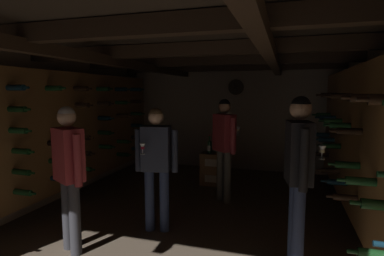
# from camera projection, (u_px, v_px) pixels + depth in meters

# --- Properties ---
(ground_plane) EXTENTS (8.40, 8.40, 0.00)m
(ground_plane) POSITION_uv_depth(u_px,v_px,m) (185.00, 225.00, 4.08)
(ground_plane) COLOR brown
(room_shell) EXTENTS (4.72, 6.52, 2.41)m
(room_shell) POSITION_uv_depth(u_px,v_px,m) (191.00, 116.00, 4.17)
(room_shell) COLOR gray
(room_shell) RESTS_ON ground_plane
(wine_crate_stack) EXTENTS (0.52, 0.35, 0.60)m
(wine_crate_stack) POSITION_uv_depth(u_px,v_px,m) (215.00, 169.00, 5.84)
(wine_crate_stack) COLOR brown
(wine_crate_stack) RESTS_ON ground_plane
(display_bottle) EXTENTS (0.08, 0.08, 0.35)m
(display_bottle) POSITION_uv_depth(u_px,v_px,m) (210.00, 146.00, 5.78)
(display_bottle) COLOR #194723
(display_bottle) RESTS_ON wine_crate_stack
(person_host_center) EXTENTS (0.53, 0.37, 1.55)m
(person_host_center) POSITION_uv_depth(u_px,v_px,m) (156.00, 158.00, 3.82)
(person_host_center) COLOR #232D4C
(person_host_center) RESTS_ON ground_plane
(person_guest_near_left) EXTENTS (0.48, 0.36, 1.59)m
(person_guest_near_left) POSITION_uv_depth(u_px,v_px,m) (69.00, 166.00, 3.30)
(person_guest_near_left) COLOR #2D2D33
(person_guest_near_left) RESTS_ON ground_plane
(person_guest_rear_center) EXTENTS (0.45, 0.40, 1.63)m
(person_guest_rear_center) POSITION_uv_depth(u_px,v_px,m) (224.00, 140.00, 4.88)
(person_guest_rear_center) COLOR #4C473D
(person_guest_rear_center) RESTS_ON ground_plane
(person_guest_mid_right) EXTENTS (0.37, 0.53, 1.70)m
(person_guest_mid_right) POSITION_uv_depth(u_px,v_px,m) (299.00, 165.00, 3.02)
(person_guest_mid_right) COLOR #232D4C
(person_guest_mid_right) RESTS_ON ground_plane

